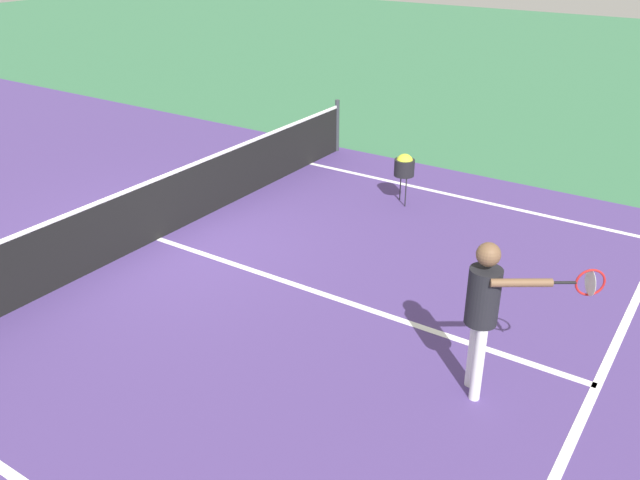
# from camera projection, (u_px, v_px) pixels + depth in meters

# --- Properties ---
(ground_plane) EXTENTS (60.00, 60.00, 0.00)m
(ground_plane) POSITION_uv_depth(u_px,v_px,m) (158.00, 239.00, 10.14)
(ground_plane) COLOR #38724C
(court_surface_inbounds) EXTENTS (10.62, 24.40, 0.00)m
(court_surface_inbounds) POSITION_uv_depth(u_px,v_px,m) (158.00, 239.00, 10.14)
(court_surface_inbounds) COLOR #4C387A
(court_surface_inbounds) RESTS_ON ground_plane
(line_sideline_right) EXTENTS (0.10, 11.89, 0.01)m
(line_sideline_right) POSITION_uv_depth(u_px,v_px,m) (630.00, 234.00, 10.27)
(line_sideline_right) COLOR white
(line_sideline_right) RESTS_ON ground_plane
(line_service_near) EXTENTS (8.22, 0.10, 0.01)m
(line_service_near) POSITION_uv_depth(u_px,v_px,m) (597.00, 386.00, 6.96)
(line_service_near) COLOR white
(line_service_near) RESTS_ON ground_plane
(line_center_service) EXTENTS (0.10, 6.40, 0.01)m
(line_center_service) POSITION_uv_depth(u_px,v_px,m) (337.00, 299.00, 8.55)
(line_center_service) COLOR white
(line_center_service) RESTS_ON ground_plane
(net) EXTENTS (10.26, 0.09, 1.07)m
(net) POSITION_uv_depth(u_px,v_px,m) (155.00, 209.00, 9.92)
(net) COLOR #33383D
(net) RESTS_ON ground_plane
(player_near) EXTENTS (0.65, 1.14, 1.70)m
(player_near) POSITION_uv_depth(u_px,v_px,m) (486.00, 303.00, 6.42)
(player_near) COLOR white
(player_near) RESTS_ON ground_plane
(ball_hopper) EXTENTS (0.34, 0.34, 0.87)m
(ball_hopper) POSITION_uv_depth(u_px,v_px,m) (404.00, 166.00, 11.11)
(ball_hopper) COLOR black
(ball_hopper) RESTS_ON ground_plane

